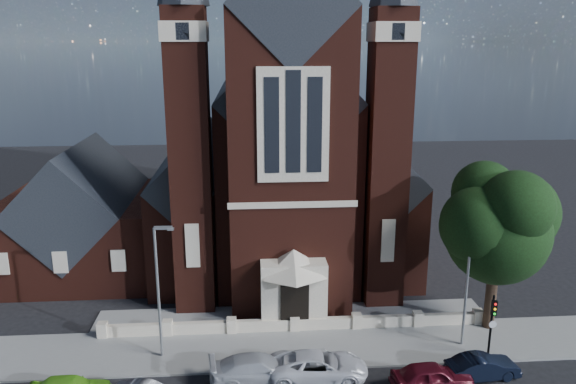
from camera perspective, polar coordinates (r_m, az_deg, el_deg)
The scene contains 14 objects.
ground at distance 44.56m, azimuth -0.26°, elevation -8.66°, with size 120.00×120.00×0.00m, color black.
pavement_strip at distance 35.23m, azimuth 0.96°, elevation -15.52°, with size 60.00×5.00×0.12m, color gray.
forecourt_paving at distance 38.71m, azimuth 0.42°, elevation -12.52°, with size 26.00×3.00×0.14m, color gray.
forecourt_wall at distance 36.96m, azimuth 0.67°, elevation -13.95°, with size 24.00×0.40×0.90m, color #C2B39A.
church at distance 49.69m, azimuth -0.90°, elevation 3.75°, with size 20.01×34.90×29.20m.
parish_hall at distance 47.73m, azimuth -20.09°, elevation -2.83°, with size 12.00×12.20×10.24m.
street_tree at distance 36.65m, azimuth 20.89°, elevation -3.37°, with size 6.40×6.60×10.70m.
street_lamp_left at distance 32.96m, azimuth -12.94°, elevation -9.19°, with size 1.16×0.22×8.09m.
street_lamp_right at distance 35.00m, azimuth 17.93°, elevation -8.09°, with size 1.16×0.22×8.09m.
traffic_signal at distance 34.87m, azimuth 20.04°, elevation -12.02°, with size 0.28×0.42×4.00m.
car_silver_b at distance 31.91m, azimuth -3.10°, elevation -17.50°, with size 2.12×5.21×1.51m, color #B1B4B9.
car_white_suv at distance 32.14m, azimuth 3.10°, elevation -17.25°, with size 2.50×5.42×1.51m, color white.
car_dark_red at distance 32.16m, azimuth 14.44°, elevation -17.73°, with size 1.78×4.42×1.51m, color #4C0D18.
car_navy at distance 33.92m, azimuth 19.15°, elevation -16.44°, with size 1.41×4.03×1.33m, color black.
Camera 1 is at (-2.77, -25.71, 17.91)m, focal length 35.00 mm.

